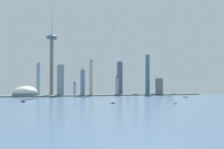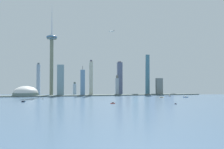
{
  "view_description": "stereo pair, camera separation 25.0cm",
  "coord_description": "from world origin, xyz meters",
  "views": [
    {
      "loc": [
        -159.17,
        -400.57,
        55.97
      ],
      "look_at": [
        27.02,
        486.75,
        84.1
      ],
      "focal_mm": 36.81,
      "sensor_mm": 36.0,
      "label": 1
    },
    {
      "loc": [
        -158.93,
        -400.62,
        55.97
      ],
      "look_at": [
        27.02,
        486.75,
        84.1
      ],
      "focal_mm": 36.81,
      "sensor_mm": 36.0,
      "label": 2
    }
  ],
  "objects": [
    {
      "name": "skyscraper_13",
      "position": [
        319.15,
        608.4,
        38.98
      ],
      "size": [
        24.46,
        13.86,
        77.97
      ],
      "color": "#5D88A3",
      "rests_on": "ground"
    },
    {
      "name": "skyscraper_12",
      "position": [
        160.6,
        608.69,
        69.77
      ],
      "size": [
        21.47,
        26.89,
        144.81
      ],
      "color": "#78ADBB",
      "rests_on": "ground"
    },
    {
      "name": "waterfront_pier",
      "position": [
        0.0,
        508.31,
        1.84
      ],
      "size": [
        811.2,
        51.77,
        3.68
      ],
      "primitive_type": "cube",
      "color": "#505F5C",
      "rests_on": "ground"
    },
    {
      "name": "boat_7",
      "position": [
        112.58,
        125.28,
        1.12
      ],
      "size": [
        4.53,
        6.56,
        7.24
      ],
      "rotation": [
        0.0,
        0.0,
        2.05
      ],
      "color": "black",
      "rests_on": "ground"
    },
    {
      "name": "skyscraper_7",
      "position": [
        77.33,
        569.72,
        70.39
      ],
      "size": [
        21.6,
        26.47,
        143.47
      ],
      "color": "slate",
      "rests_on": "ground"
    },
    {
      "name": "skyscraper_5",
      "position": [
        322.15,
        573.89,
        45.06
      ],
      "size": [
        18.94,
        19.17,
        97.25
      ],
      "color": "#8996BD",
      "rests_on": "ground"
    },
    {
      "name": "observation_tower",
      "position": [
        -208.03,
        543.55,
        178.09
      ],
      "size": [
        43.05,
        43.05,
        376.01
      ],
      "color": "slate",
      "rests_on": "ground"
    },
    {
      "name": "skyscraper_2",
      "position": [
        -172.17,
        517.0,
        61.1
      ],
      "size": [
        26.44,
        14.43,
        122.21
      ],
      "color": "gray",
      "rests_on": "ground"
    },
    {
      "name": "skyscraper_8",
      "position": [
        58.07,
        531.97,
        37.5
      ],
      "size": [
        12.4,
        14.71,
        81.63
      ],
      "color": "#929FAC",
      "rests_on": "ground"
    },
    {
      "name": "airplane",
      "position": [
        38.09,
        547.19,
        270.22
      ],
      "size": [
        23.45,
        22.85,
        7.26
      ],
      "rotation": [
        0.0,
        0.0,
        2.9
      ],
      "color": "silver"
    },
    {
      "name": "skyscraper_10",
      "position": [
        -87.18,
        506.98,
        51.23
      ],
      "size": [
        17.27,
        17.96,
        117.76
      ],
      "color": "#6187A9",
      "rests_on": "ground"
    },
    {
      "name": "skyscraper_11",
      "position": [
        -114.98,
        579.87,
        24.9
      ],
      "size": [
        13.18,
        20.25,
        54.02
      ],
      "color": "#9FB1BF",
      "rests_on": "ground"
    },
    {
      "name": "boat_0",
      "position": [
        -224.82,
        359.89,
        1.31
      ],
      "size": [
        8.68,
        7.51,
        3.66
      ],
      "rotation": [
        0.0,
        0.0,
        0.63
      ],
      "color": "white",
      "rests_on": "ground"
    },
    {
      "name": "boat_2",
      "position": [
        -267.46,
        289.63,
        1.46
      ],
      "size": [
        6.66,
        12.92,
        4.07
      ],
      "rotation": [
        0.0,
        0.0,
        4.98
      ],
      "color": "#194D84",
      "rests_on": "ground"
    },
    {
      "name": "skyscraper_6",
      "position": [
        -264.26,
        608.43,
        65.16
      ],
      "size": [
        13.36,
        26.92,
        134.83
      ],
      "color": "#8098B0",
      "rests_on": "ground"
    },
    {
      "name": "skyscraper_0",
      "position": [
        -53.24,
        512.15,
        69.28
      ],
      "size": [
        12.4,
        17.99,
        142.55
      ],
      "color": "#BBBAA4",
      "rests_on": "ground"
    },
    {
      "name": "skyscraper_9",
      "position": [
        236.3,
        509.47,
        35.32
      ],
      "size": [
        27.03,
        16.18,
        70.63
      ],
      "color": "slate",
      "rests_on": "ground"
    },
    {
      "name": "stadium_dome",
      "position": [
        -301.9,
        525.33,
        12.11
      ],
      "size": [
        94.49,
        94.49,
        50.61
      ],
      "color": "slate",
      "rests_on": "ground"
    },
    {
      "name": "boat_5",
      "position": [
        170.55,
        339.3,
        1.67
      ],
      "size": [
        14.97,
        5.79,
        10.99
      ],
      "rotation": [
        0.0,
        0.0,
        3.0
      ],
      "color": "beige",
      "rests_on": "ground"
    },
    {
      "name": "ground_plane",
      "position": [
        0.0,
        0.0,
        0.0
      ],
      "size": [
        6000.0,
        6000.0,
        0.0
      ],
      "primitive_type": "plane",
      "color": "#486482"
    },
    {
      "name": "boat_6",
      "position": [
        -268.31,
        263.36,
        1.38
      ],
      "size": [
        11.45,
        11.34,
        3.75
      ],
      "rotation": [
        0.0,
        0.0,
        2.36
      ],
      "color": "black",
      "rests_on": "ground"
    },
    {
      "name": "boat_4",
      "position": [
        -36.73,
        172.61,
        1.51
      ],
      "size": [
        11.62,
        4.95,
        4.22
      ],
      "rotation": [
        0.0,
        0.0,
        0.08
      ],
      "color": "#AA2B19",
      "rests_on": "ground"
    },
    {
      "name": "skyscraper_3",
      "position": [
        197.38,
        552.78,
        86.87
      ],
      "size": [
        16.94,
        22.6,
        194.2
      ],
      "color": "#3F7084",
      "rests_on": "ground"
    },
    {
      "name": "boat_3",
      "position": [
        264.59,
        345.71,
        1.45
      ],
      "size": [
        17.03,
        15.16,
        9.45
      ],
      "rotation": [
        0.0,
        0.0,
        2.47
      ],
      "color": "#194B8E",
      "rests_on": "ground"
    },
    {
      "name": "skyscraper_4",
      "position": [
        246.79,
        605.85,
        74.97
      ],
      "size": [
        25.24,
        23.92,
        153.76
      ],
      "color": "#9BABD5",
      "rests_on": "ground"
    },
    {
      "name": "skyscraper_1",
      "position": [
        122.12,
        592.76,
        35.89
      ],
      "size": [
        18.14,
        13.69,
        88.2
      ],
      "color": "gray",
      "rests_on": "ground"
    },
    {
      "name": "boat_1",
      "position": [
        238.57,
        416.4,
        1.66
      ],
      "size": [
        9.06,
        6.76,
        10.29
      ],
      "rotation": [
        0.0,
        0.0,
        2.62
      ],
      "color": "black",
      "rests_on": "ground"
    }
  ]
}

